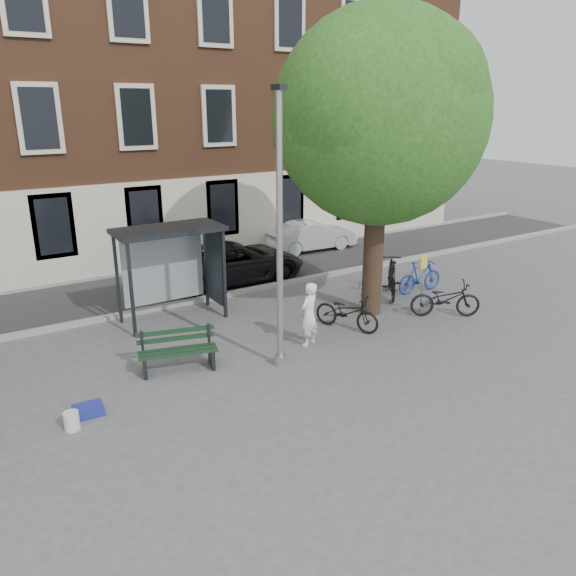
# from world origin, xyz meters

# --- Properties ---
(ground) EXTENTS (90.00, 90.00, 0.00)m
(ground) POSITION_xyz_m (0.00, 0.00, 0.00)
(ground) COLOR #4C4C4F
(ground) RESTS_ON ground
(road) EXTENTS (40.00, 4.00, 0.01)m
(road) POSITION_xyz_m (0.00, 7.00, 0.01)
(road) COLOR #28282B
(road) RESTS_ON ground
(curb_near) EXTENTS (40.00, 0.25, 0.12)m
(curb_near) POSITION_xyz_m (0.00, 5.00, 0.06)
(curb_near) COLOR gray
(curb_near) RESTS_ON ground
(curb_far) EXTENTS (40.00, 0.25, 0.12)m
(curb_far) POSITION_xyz_m (0.00, 9.00, 0.06)
(curb_far) COLOR gray
(curb_far) RESTS_ON ground
(building_row) EXTENTS (30.00, 8.00, 14.00)m
(building_row) POSITION_xyz_m (0.00, 13.00, 7.00)
(building_row) COLOR brown
(building_row) RESTS_ON ground
(lamppost) EXTENTS (0.28, 0.35, 6.11)m
(lamppost) POSITION_xyz_m (0.00, 0.00, 2.78)
(lamppost) COLOR #9EA0A3
(lamppost) RESTS_ON ground
(tree_right) EXTENTS (5.76, 5.60, 8.20)m
(tree_right) POSITION_xyz_m (4.01, 1.38, 5.62)
(tree_right) COLOR black
(tree_right) RESTS_ON ground
(bus_shelter) EXTENTS (2.85, 1.45, 2.62)m
(bus_shelter) POSITION_xyz_m (-0.61, 4.11, 1.92)
(bus_shelter) COLOR #1E2328
(bus_shelter) RESTS_ON ground
(painter) EXTENTS (0.70, 0.59, 1.62)m
(painter) POSITION_xyz_m (1.20, 0.59, 0.81)
(painter) COLOR white
(painter) RESTS_ON ground
(bench) EXTENTS (1.82, 0.99, 0.90)m
(bench) POSITION_xyz_m (-2.07, 1.04, 0.41)
(bench) COLOR #1E2328
(bench) RESTS_ON ground
(bike_a) EXTENTS (2.00, 1.64, 1.02)m
(bike_a) POSITION_xyz_m (5.56, 0.14, 0.51)
(bike_a) COLOR black
(bike_a) RESTS_ON ground
(bike_b) EXTENTS (1.74, 0.57, 1.03)m
(bike_b) POSITION_xyz_m (6.50, 2.06, 0.51)
(bike_b) COLOR navy
(bike_b) RESTS_ON ground
(bike_c) EXTENTS (1.37, 1.93, 0.96)m
(bike_c) POSITION_xyz_m (2.63, 0.88, 0.48)
(bike_c) COLOR black
(bike_c) RESTS_ON ground
(bike_d) EXTENTS (1.70, 1.97, 1.23)m
(bike_d) POSITION_xyz_m (5.48, 2.26, 0.61)
(bike_d) COLOR black
(bike_d) RESTS_ON ground
(car_dark) EXTENTS (4.89, 2.28, 1.35)m
(car_dark) POSITION_xyz_m (2.05, 6.25, 0.68)
(car_dark) COLOR black
(car_dark) RESTS_ON ground
(car_silver) EXTENTS (3.81, 1.49, 1.24)m
(car_silver) POSITION_xyz_m (6.65, 8.32, 0.62)
(car_silver) COLOR #B0B3B8
(car_silver) RESTS_ON ground
(blue_crate) EXTENTS (0.57, 0.43, 0.20)m
(blue_crate) POSITION_xyz_m (-4.29, 0.14, 0.10)
(blue_crate) COLOR navy
(blue_crate) RESTS_ON ground
(bucket_b) EXTENTS (0.35, 0.35, 0.36)m
(bucket_b) POSITION_xyz_m (-4.67, -0.23, 0.18)
(bucket_b) COLOR silver
(bucket_b) RESTS_ON ground
(notice_sign) EXTENTS (0.29, 0.09, 1.70)m
(notice_sign) POSITION_xyz_m (5.20, 0.72, 1.20)
(notice_sign) COLOR #9EA0A3
(notice_sign) RESTS_ON ground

